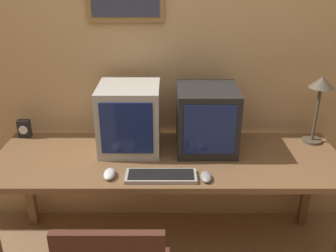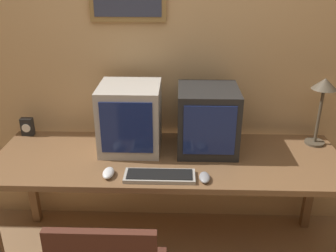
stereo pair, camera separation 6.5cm
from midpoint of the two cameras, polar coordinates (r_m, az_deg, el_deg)
wall_back at (r=2.55m, az=1.04°, el=11.34°), size 8.00×0.08×2.60m
desk at (r=2.36m, az=0.79°, el=-6.23°), size 2.15×0.70×0.74m
monitor_left at (r=2.36m, az=-4.96°, el=1.31°), size 0.38×0.38×0.42m
monitor_right at (r=2.36m, az=6.80°, el=1.00°), size 0.37×0.38×0.40m
keyboard_main at (r=2.11m, az=-0.40°, el=-7.61°), size 0.40×0.14×0.03m
mouse_near_keyboard at (r=2.10m, az=6.49°, el=-7.79°), size 0.06×0.11×0.03m
mouse_far_corner at (r=2.14m, az=-8.21°, el=-7.10°), size 0.06×0.12×0.04m
desk_clock at (r=2.75m, az=-20.01°, el=-0.11°), size 0.08×0.05×0.12m
desk_lamp at (r=2.56m, az=23.23°, el=4.56°), size 0.16×0.16×0.45m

